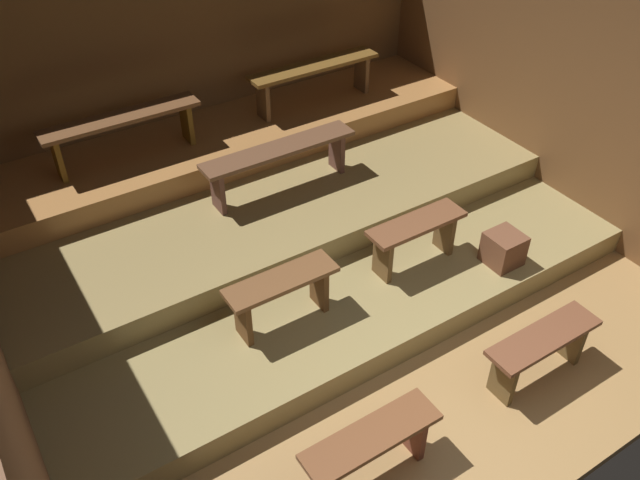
{
  "coord_description": "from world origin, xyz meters",
  "views": [
    {
      "loc": [
        -2.51,
        -1.57,
        4.18
      ],
      "look_at": [
        -0.07,
        2.22,
        0.58
      ],
      "focal_mm": 36.92,
      "sensor_mm": 36.0,
      "label": 1
    }
  ],
  "objects_px": {
    "bench_floor_right": "(541,347)",
    "bench_lower_right": "(416,233)",
    "bench_floor_left": "(371,446)",
    "bench_lower_left": "(282,291)",
    "bench_upper_left": "(122,126)",
    "bench_upper_right": "(314,73)",
    "bench_middle_center": "(279,156)",
    "wooden_crate_lower": "(503,249)"
  },
  "relations": [
    {
      "from": "bench_middle_center",
      "to": "wooden_crate_lower",
      "type": "xyz_separation_m",
      "value": [
        1.28,
        -1.81,
        -0.47
      ]
    },
    {
      "from": "bench_middle_center",
      "to": "wooden_crate_lower",
      "type": "distance_m",
      "value": 2.26
    },
    {
      "from": "bench_upper_right",
      "to": "bench_floor_left",
      "type": "bearing_deg",
      "value": -117.15
    },
    {
      "from": "bench_lower_right",
      "to": "bench_middle_center",
      "type": "height_order",
      "value": "bench_middle_center"
    },
    {
      "from": "bench_lower_right",
      "to": "bench_middle_center",
      "type": "bearing_deg",
      "value": 113.22
    },
    {
      "from": "bench_upper_left",
      "to": "wooden_crate_lower",
      "type": "distance_m",
      "value": 3.75
    },
    {
      "from": "bench_lower_left",
      "to": "bench_middle_center",
      "type": "relative_size",
      "value": 0.6
    },
    {
      "from": "bench_floor_left",
      "to": "bench_upper_left",
      "type": "relative_size",
      "value": 0.66
    },
    {
      "from": "bench_upper_left",
      "to": "bench_upper_right",
      "type": "xyz_separation_m",
      "value": [
        2.17,
        0.0,
        0.0
      ]
    },
    {
      "from": "bench_floor_right",
      "to": "bench_lower_right",
      "type": "relative_size",
      "value": 1.07
    },
    {
      "from": "bench_lower_left",
      "to": "bench_middle_center",
      "type": "bearing_deg",
      "value": 60.33
    },
    {
      "from": "bench_floor_left",
      "to": "bench_lower_right",
      "type": "xyz_separation_m",
      "value": [
        1.51,
        1.41,
        0.25
      ]
    },
    {
      "from": "bench_floor_left",
      "to": "bench_lower_left",
      "type": "height_order",
      "value": "bench_lower_left"
    },
    {
      "from": "bench_upper_right",
      "to": "bench_middle_center",
      "type": "bearing_deg",
      "value": -136.65
    },
    {
      "from": "bench_floor_right",
      "to": "bench_middle_center",
      "type": "distance_m",
      "value": 2.93
    },
    {
      "from": "bench_middle_center",
      "to": "bench_floor_right",
      "type": "bearing_deg",
      "value": -75.4
    },
    {
      "from": "bench_lower_left",
      "to": "bench_lower_right",
      "type": "relative_size",
      "value": 1.0
    },
    {
      "from": "bench_middle_center",
      "to": "bench_upper_right",
      "type": "xyz_separation_m",
      "value": [
        0.99,
        0.93,
        0.25
      ]
    },
    {
      "from": "bench_floor_left",
      "to": "bench_upper_right",
      "type": "xyz_separation_m",
      "value": [
        1.91,
        3.72,
        0.79
      ]
    },
    {
      "from": "bench_upper_left",
      "to": "bench_upper_right",
      "type": "distance_m",
      "value": 2.17
    },
    {
      "from": "bench_middle_center",
      "to": "bench_floor_left",
      "type": "bearing_deg",
      "value": -108.26
    },
    {
      "from": "bench_floor_right",
      "to": "bench_upper_right",
      "type": "xyz_separation_m",
      "value": [
        0.26,
        3.72,
        0.79
      ]
    },
    {
      "from": "bench_floor_right",
      "to": "bench_lower_left",
      "type": "relative_size",
      "value": 1.07
    },
    {
      "from": "bench_lower_left",
      "to": "bench_middle_center",
      "type": "height_order",
      "value": "bench_middle_center"
    },
    {
      "from": "bench_floor_left",
      "to": "bench_middle_center",
      "type": "xyz_separation_m",
      "value": [
        0.92,
        2.79,
        0.53
      ]
    },
    {
      "from": "bench_lower_left",
      "to": "bench_floor_left",
      "type": "bearing_deg",
      "value": -95.47
    },
    {
      "from": "bench_floor_right",
      "to": "bench_upper_left",
      "type": "distance_m",
      "value": 4.25
    },
    {
      "from": "bench_floor_right",
      "to": "wooden_crate_lower",
      "type": "height_order",
      "value": "wooden_crate_lower"
    },
    {
      "from": "bench_floor_left",
      "to": "bench_lower_left",
      "type": "xyz_separation_m",
      "value": [
        0.14,
        1.41,
        0.25
      ]
    },
    {
      "from": "bench_lower_right",
      "to": "bench_upper_left",
      "type": "relative_size",
      "value": 0.61
    },
    {
      "from": "bench_lower_right",
      "to": "wooden_crate_lower",
      "type": "relative_size",
      "value": 3.07
    },
    {
      "from": "bench_floor_left",
      "to": "bench_lower_left",
      "type": "bearing_deg",
      "value": 84.53
    },
    {
      "from": "bench_lower_right",
      "to": "bench_floor_left",
      "type": "bearing_deg",
      "value": -136.96
    },
    {
      "from": "bench_middle_center",
      "to": "bench_upper_right",
      "type": "distance_m",
      "value": 1.38
    },
    {
      "from": "bench_upper_right",
      "to": "bench_upper_left",
      "type": "bearing_deg",
      "value": 180.0
    },
    {
      "from": "bench_lower_right",
      "to": "bench_upper_left",
      "type": "distance_m",
      "value": 2.96
    },
    {
      "from": "bench_floor_right",
      "to": "bench_lower_right",
      "type": "xyz_separation_m",
      "value": [
        -0.14,
        1.41,
        0.25
      ]
    },
    {
      "from": "bench_floor_left",
      "to": "bench_middle_center",
      "type": "distance_m",
      "value": 2.98
    },
    {
      "from": "bench_upper_left",
      "to": "wooden_crate_lower",
      "type": "bearing_deg",
      "value": -48.11
    },
    {
      "from": "bench_floor_left",
      "to": "wooden_crate_lower",
      "type": "distance_m",
      "value": 2.41
    },
    {
      "from": "bench_middle_center",
      "to": "bench_upper_left",
      "type": "xyz_separation_m",
      "value": [
        -1.18,
        0.93,
        0.25
      ]
    },
    {
      "from": "bench_lower_right",
      "to": "bench_upper_left",
      "type": "height_order",
      "value": "bench_upper_left"
    }
  ]
}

